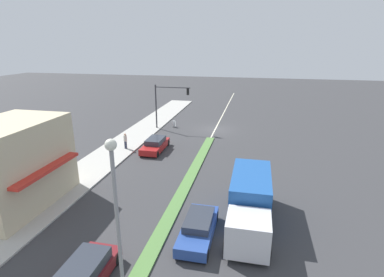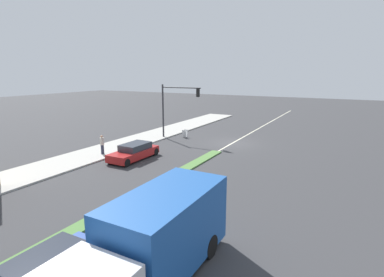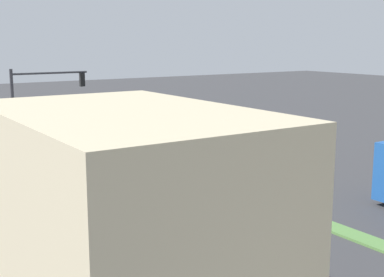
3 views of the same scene
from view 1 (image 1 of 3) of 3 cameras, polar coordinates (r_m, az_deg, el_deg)
name	(u,v)px [view 1 (image 1 of 3)]	position (r m, az deg, el deg)	size (l,w,h in m)	color
ground_plane	(181,195)	(22.52, -2.06, -10.66)	(160.00, 160.00, 0.00)	#38383A
sidewalk_right	(68,185)	(25.64, -22.47, -8.24)	(4.00, 73.00, 0.12)	#B2AFA8
lane_marking_center	(215,129)	(39.00, 4.45, 1.78)	(0.16, 60.00, 0.01)	beige
building_corner_store	(11,165)	(23.29, -31.17, -4.30)	(5.49, 7.38, 5.74)	#C6B793
traffic_signal_main	(167,99)	(38.25, -4.87, 7.45)	(4.59, 0.34, 5.60)	#333338
street_lamp	(116,206)	(12.07, -14.26, -12.34)	(0.44, 0.44, 7.37)	gray
pedestrian	(125,141)	(31.99, -12.58, -0.38)	(0.34, 0.34, 1.64)	#282D42
warning_aframe_sign	(174,124)	(39.98, -3.48, 2.83)	(0.45, 0.53, 0.84)	silver
delivery_truck	(250,201)	(19.05, 10.98, -11.64)	(2.44, 7.50, 2.87)	silver
hatchback_red	(155,145)	(31.30, -7.04, -1.19)	(1.87, 4.55, 1.28)	#AD1E1E
sedan_maroon	(83,276)	(15.76, -19.99, -23.34)	(1.82, 4.42, 1.30)	maroon
coupe_blue	(198,228)	(17.92, 1.22, -16.60)	(1.76, 4.57, 1.23)	#284793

